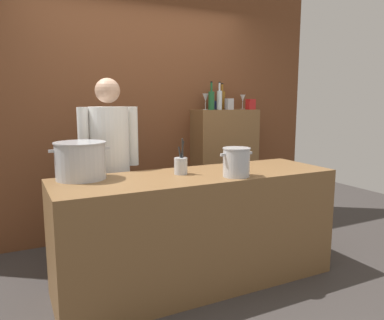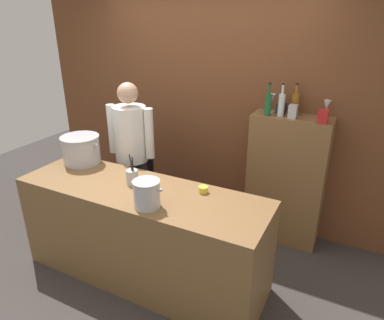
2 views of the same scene
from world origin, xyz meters
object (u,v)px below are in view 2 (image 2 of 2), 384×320
stockpot_large (81,149)px  spice_tin_navy (281,108)px  wine_bottle_amber (295,103)px  wine_bottle_clear (281,104)px  chef (132,149)px  wine_glass_wide (272,99)px  wine_glass_tall (327,105)px  spice_tin_silver (293,112)px  wine_bottle_green (268,104)px  butter_jar (203,189)px  spice_tin_red (323,116)px  stockpot_small (147,194)px  utensil_crock (132,176)px

stockpot_large → spice_tin_navy: size_ratio=4.32×
wine_bottle_amber → wine_bottle_clear: bearing=-132.6°
chef → wine_glass_wide: size_ratio=9.06×
wine_glass_tall → spice_tin_silver: wine_glass_tall is taller
stockpot_large → wine_bottle_green: wine_bottle_green is taller
wine_bottle_green → wine_glass_wide: (-0.00, 0.13, 0.02)m
butter_jar → wine_glass_tall: wine_glass_tall is taller
wine_glass_tall → spice_tin_red: 0.18m
chef → wine_glass_wide: bearing=-159.6°
spice_tin_silver → stockpot_small: bearing=-119.9°
wine_bottle_green → spice_tin_silver: wine_bottle_green is taller
stockpot_large → spice_tin_red: bearing=22.3°
utensil_crock → chef: bearing=126.5°
butter_jar → spice_tin_silver: (0.48, 0.92, 0.51)m
wine_bottle_clear → spice_tin_silver: size_ratio=2.45×
chef → wine_bottle_green: 1.47m
butter_jar → wine_bottle_clear: wine_bottle_clear is taller
wine_glass_wide → spice_tin_navy: size_ratio=1.83×
wine_bottle_amber → spice_tin_red: (0.29, -0.17, -0.05)m
butter_jar → wine_bottle_green: wine_bottle_green is taller
chef → stockpot_large: 0.52m
spice_tin_navy → spice_tin_silver: size_ratio=0.79×
butter_jar → wine_bottle_clear: size_ratio=0.26×
wine_glass_wide → spice_tin_silver: bearing=-27.7°
chef → spice_tin_silver: 1.67m
utensil_crock → wine_bottle_amber: (1.09, 1.19, 0.51)m
utensil_crock → spice_tin_red: 1.78m
spice_tin_red → spice_tin_silver: 0.28m
stockpot_small → butter_jar: (0.28, 0.41, -0.08)m
wine_bottle_green → wine_glass_wide: 0.13m
stockpot_small → spice_tin_navy: (0.63, 1.46, 0.41)m
spice_tin_silver → wine_bottle_green: bearing=-178.8°
utensil_crock → spice_tin_silver: spice_tin_silver is taller
stockpot_large → wine_glass_wide: (1.59, 1.02, 0.46)m
butter_jar → utensil_crock: bearing=-167.5°
chef → wine_bottle_clear: bearing=-165.3°
spice_tin_silver → spice_tin_navy: bearing=137.4°
stockpot_large → spice_tin_red: (2.11, 0.86, 0.39)m
wine_glass_wide → chef: bearing=-154.2°
wine_bottle_green → wine_bottle_amber: bearing=32.3°
wine_glass_wide → spice_tin_red: bearing=-16.9°
stockpot_large → spice_tin_silver: bearing=26.0°
chef → butter_jar: 1.12m
stockpot_large → wine_bottle_amber: size_ratio=1.43×
stockpot_large → wine_bottle_clear: wine_bottle_clear is taller
wine_bottle_clear → spice_tin_silver: bearing=-11.0°
utensil_crock → wine_glass_tall: size_ratio=1.63×
spice_tin_navy → butter_jar: bearing=-108.1°
chef → spice_tin_silver: chef is taller
chef → spice_tin_red: chef is taller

